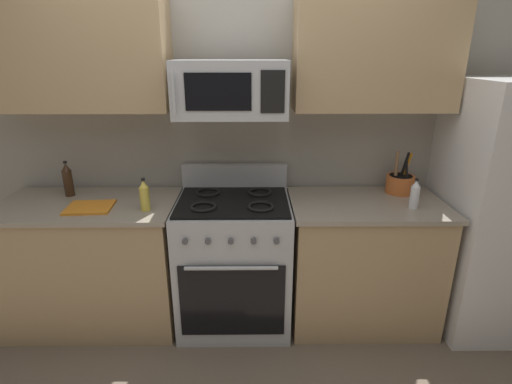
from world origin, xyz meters
The scene contains 14 objects.
ground_plane centered at (0.00, 0.00, 0.00)m, with size 16.00×16.00×0.00m, color #6B5B4C.
wall_back centered at (0.00, 1.03, 1.30)m, with size 8.00×0.10×2.60m, color #9E998E.
counter_left centered at (-0.99, 0.64, 0.46)m, with size 1.19×0.65×0.91m.
range_oven centered at (0.00, 0.64, 0.47)m, with size 0.76×0.70×1.09m.
counter_right centered at (0.90, 0.64, 0.46)m, with size 1.03×0.65×0.91m.
refrigerator centered at (1.87, 0.62, 0.86)m, with size 0.86×0.76×1.71m.
microwave centered at (0.00, 0.67, 1.64)m, with size 0.69×0.44×0.34m.
upper_cabinets_left centered at (-0.99, 0.81, 1.84)m, with size 1.18×0.34×0.69m.
upper_cabinets_right centered at (0.91, 0.81, 1.84)m, with size 1.02×0.34×0.69m.
utensil_crock centered at (1.18, 0.83, 0.98)m, with size 0.19×0.19×0.30m.
cutting_board centered at (-0.92, 0.54, 0.92)m, with size 0.28×0.23×0.02m, color orange.
bottle_vinegar centered at (1.17, 0.53, 1.00)m, with size 0.06×0.06×0.20m.
bottle_oil centered at (-0.55, 0.51, 1.01)m, with size 0.06×0.06×0.21m.
bottle_soy centered at (-1.15, 0.78, 1.02)m, with size 0.06×0.06×0.25m.
Camera 1 is at (0.13, -1.81, 1.85)m, focal length 27.54 mm.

